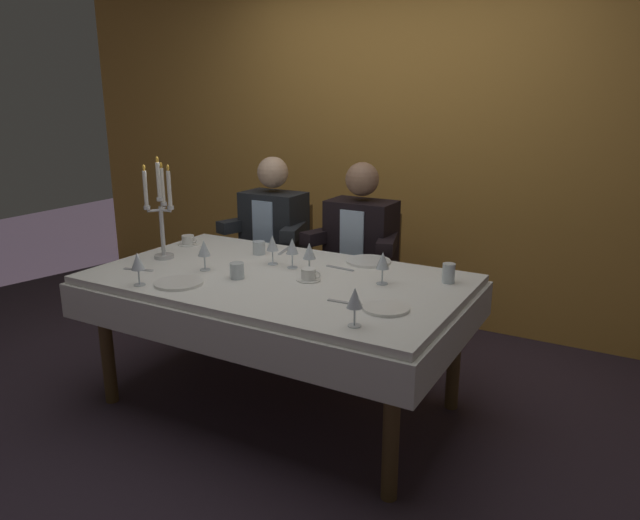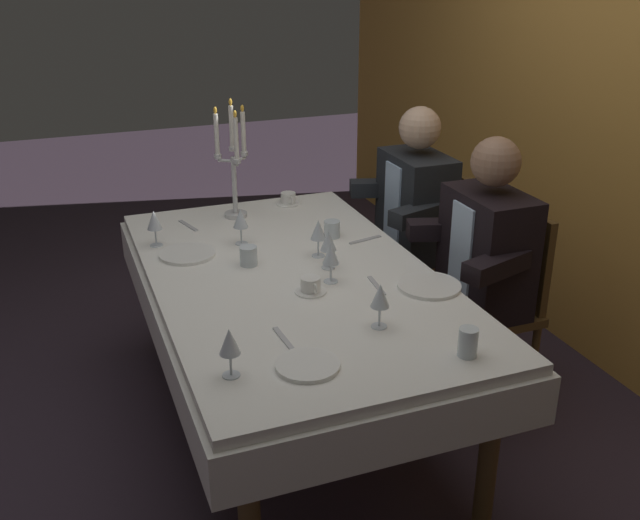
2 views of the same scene
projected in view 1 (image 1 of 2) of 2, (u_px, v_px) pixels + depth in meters
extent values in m
plane|color=#322631|center=(280.00, 404.00, 3.25)|extent=(12.00, 12.00, 0.00)
cube|color=gold|center=(402.00, 136.00, 4.27)|extent=(6.00, 0.12, 2.70)
cube|color=silver|center=(277.00, 279.00, 3.05)|extent=(1.90, 1.10, 0.04)
cube|color=silver|center=(278.00, 299.00, 3.08)|extent=(1.94, 1.14, 0.18)
cylinder|color=brown|center=(106.00, 343.00, 3.19)|extent=(0.07, 0.07, 0.70)
cylinder|color=brown|center=(391.00, 424.00, 2.40)|extent=(0.07, 0.07, 0.70)
cylinder|color=brown|center=(210.00, 297.00, 3.91)|extent=(0.07, 0.07, 0.70)
cylinder|color=brown|center=(455.00, 348.00, 3.12)|extent=(0.07, 0.07, 0.70)
cylinder|color=silver|center=(164.00, 256.00, 3.37)|extent=(0.11, 0.11, 0.02)
cylinder|color=silver|center=(162.00, 231.00, 3.33)|extent=(0.02, 0.02, 0.28)
cylinder|color=silver|center=(160.00, 199.00, 3.28)|extent=(0.04, 0.04, 0.02)
cylinder|color=white|center=(159.00, 180.00, 3.25)|extent=(0.02, 0.02, 0.19)
ellipsoid|color=yellow|center=(157.00, 160.00, 3.22)|extent=(0.02, 0.02, 0.03)
cylinder|color=silver|center=(166.00, 210.00, 3.28)|extent=(0.07, 0.01, 0.01)
cylinder|color=silver|center=(171.00, 208.00, 3.25)|extent=(0.04, 0.04, 0.02)
cylinder|color=white|center=(169.00, 188.00, 3.23)|extent=(0.02, 0.02, 0.19)
ellipsoid|color=yellow|center=(168.00, 168.00, 3.20)|extent=(0.02, 0.02, 0.03)
cylinder|color=silver|center=(162.00, 209.00, 3.33)|extent=(0.05, 0.07, 0.01)
cylinder|color=silver|center=(164.00, 204.00, 3.36)|extent=(0.04, 0.04, 0.02)
cylinder|color=white|center=(162.00, 185.00, 3.33)|extent=(0.02, 0.02, 0.19)
ellipsoid|color=yellow|center=(161.00, 165.00, 3.30)|extent=(0.02, 0.02, 0.03)
cylinder|color=silver|center=(154.00, 210.00, 3.28)|extent=(0.05, 0.07, 0.01)
cylinder|color=silver|center=(147.00, 208.00, 3.25)|extent=(0.04, 0.04, 0.02)
cylinder|color=white|center=(145.00, 188.00, 3.22)|extent=(0.02, 0.02, 0.19)
ellipsoid|color=yellow|center=(144.00, 168.00, 3.19)|extent=(0.02, 0.02, 0.03)
cylinder|color=white|center=(386.00, 308.00, 2.57)|extent=(0.21, 0.21, 0.01)
cylinder|color=white|center=(368.00, 261.00, 3.28)|extent=(0.25, 0.25, 0.01)
cylinder|color=white|center=(179.00, 283.00, 2.91)|extent=(0.24, 0.24, 0.01)
cylinder|color=silver|center=(205.00, 270.00, 3.15)|extent=(0.06, 0.06, 0.00)
cylinder|color=silver|center=(205.00, 262.00, 3.13)|extent=(0.01, 0.01, 0.07)
cone|color=silver|center=(204.00, 248.00, 3.11)|extent=(0.07, 0.07, 0.08)
cylinder|color=#E0D172|center=(204.00, 252.00, 3.12)|extent=(0.04, 0.04, 0.03)
cylinder|color=silver|center=(382.00, 284.00, 2.92)|extent=(0.06, 0.06, 0.00)
cylinder|color=silver|center=(382.00, 276.00, 2.90)|extent=(0.01, 0.01, 0.07)
cone|color=silver|center=(383.00, 260.00, 2.88)|extent=(0.07, 0.07, 0.08)
cylinder|color=#E0D172|center=(383.00, 265.00, 2.89)|extent=(0.04, 0.04, 0.03)
cylinder|color=silver|center=(309.00, 273.00, 3.09)|extent=(0.06, 0.06, 0.00)
cylinder|color=silver|center=(309.00, 266.00, 3.08)|extent=(0.01, 0.01, 0.07)
cone|color=silver|center=(309.00, 251.00, 3.06)|extent=(0.07, 0.07, 0.08)
cylinder|color=silver|center=(140.00, 285.00, 2.90)|extent=(0.06, 0.06, 0.00)
cylinder|color=silver|center=(139.00, 277.00, 2.89)|extent=(0.01, 0.01, 0.07)
cone|color=silver|center=(138.00, 261.00, 2.87)|extent=(0.07, 0.07, 0.08)
cylinder|color=#E0D172|center=(138.00, 266.00, 2.87)|extent=(0.04, 0.04, 0.03)
cylinder|color=silver|center=(273.00, 264.00, 3.25)|extent=(0.06, 0.06, 0.00)
cylinder|color=silver|center=(273.00, 257.00, 3.24)|extent=(0.01, 0.01, 0.07)
cone|color=silver|center=(272.00, 243.00, 3.22)|extent=(0.07, 0.07, 0.08)
cylinder|color=silver|center=(354.00, 326.00, 2.39)|extent=(0.06, 0.06, 0.00)
cylinder|color=silver|center=(355.00, 316.00, 2.38)|extent=(0.01, 0.01, 0.07)
cone|color=silver|center=(355.00, 298.00, 2.36)|extent=(0.07, 0.07, 0.08)
cylinder|color=maroon|center=(355.00, 303.00, 2.36)|extent=(0.04, 0.04, 0.03)
cylinder|color=silver|center=(292.00, 267.00, 3.18)|extent=(0.06, 0.06, 0.00)
cylinder|color=silver|center=(292.00, 260.00, 3.17)|extent=(0.01, 0.01, 0.07)
cone|color=silver|center=(292.00, 246.00, 3.15)|extent=(0.07, 0.07, 0.08)
cylinder|color=maroon|center=(292.00, 250.00, 3.16)|extent=(0.04, 0.04, 0.03)
cylinder|color=silver|center=(237.00, 271.00, 2.99)|extent=(0.07, 0.07, 0.08)
cylinder|color=silver|center=(259.00, 248.00, 3.45)|extent=(0.07, 0.07, 0.08)
cylinder|color=silver|center=(449.00, 273.00, 2.92)|extent=(0.06, 0.06, 0.10)
cylinder|color=white|center=(309.00, 280.00, 2.97)|extent=(0.12, 0.12, 0.01)
cylinder|color=white|center=(309.00, 274.00, 2.96)|extent=(0.08, 0.08, 0.05)
torus|color=white|center=(317.00, 275.00, 2.94)|extent=(0.04, 0.01, 0.04)
cylinder|color=white|center=(188.00, 244.00, 3.66)|extent=(0.12, 0.12, 0.01)
cylinder|color=white|center=(188.00, 240.00, 3.66)|extent=(0.08, 0.08, 0.05)
torus|color=white|center=(194.00, 240.00, 3.63)|extent=(0.04, 0.01, 0.04)
cube|color=#B7B7BC|center=(340.00, 268.00, 3.17)|extent=(0.17, 0.03, 0.01)
cube|color=#B7B7BC|center=(139.00, 270.00, 3.14)|extent=(0.17, 0.06, 0.01)
cube|color=#B7B7BC|center=(345.00, 303.00, 2.65)|extent=(0.17, 0.03, 0.01)
cube|color=#B7B7BC|center=(284.00, 251.00, 3.52)|extent=(0.05, 0.17, 0.01)
cylinder|color=brown|center=(240.00, 305.00, 4.15)|extent=(0.04, 0.04, 0.42)
cylinder|color=brown|center=(283.00, 314.00, 3.98)|extent=(0.04, 0.04, 0.42)
cylinder|color=brown|center=(269.00, 291.00, 4.45)|extent=(0.04, 0.04, 0.42)
cylinder|color=brown|center=(310.00, 299.00, 4.28)|extent=(0.04, 0.04, 0.42)
cube|color=brown|center=(275.00, 271.00, 4.16)|extent=(0.42, 0.42, 0.04)
cube|color=brown|center=(289.00, 233.00, 4.25)|extent=(0.38, 0.04, 0.44)
cube|color=black|center=(274.00, 231.00, 4.08)|extent=(0.42, 0.26, 0.54)
cube|color=#ACC8EA|center=(263.00, 231.00, 3.96)|extent=(0.16, 0.01, 0.40)
sphere|color=#D3AA89|center=(273.00, 172.00, 3.97)|extent=(0.21, 0.21, 0.21)
cube|color=black|center=(239.00, 225.00, 4.09)|extent=(0.19, 0.34, 0.08)
cube|color=black|center=(293.00, 232.00, 3.88)|extent=(0.19, 0.34, 0.08)
cylinder|color=brown|center=(322.00, 323.00, 3.84)|extent=(0.04, 0.04, 0.42)
cylinder|color=brown|center=(373.00, 333.00, 3.67)|extent=(0.04, 0.04, 0.42)
cylinder|color=brown|center=(348.00, 306.00, 4.14)|extent=(0.04, 0.04, 0.42)
cylinder|color=brown|center=(395.00, 315.00, 3.97)|extent=(0.04, 0.04, 0.42)
cube|color=brown|center=(360.00, 286.00, 3.84)|extent=(0.42, 0.42, 0.04)
cube|color=brown|center=(373.00, 244.00, 3.93)|extent=(0.38, 0.04, 0.44)
cube|color=black|center=(361.00, 243.00, 3.76)|extent=(0.42, 0.26, 0.54)
cube|color=silver|center=(352.00, 243.00, 3.64)|extent=(0.16, 0.01, 0.40)
sphere|color=#956C52|center=(362.00, 179.00, 3.65)|extent=(0.21, 0.21, 0.21)
cube|color=black|center=(323.00, 236.00, 3.77)|extent=(0.19, 0.34, 0.08)
cube|color=black|center=(387.00, 244.00, 3.56)|extent=(0.19, 0.34, 0.08)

